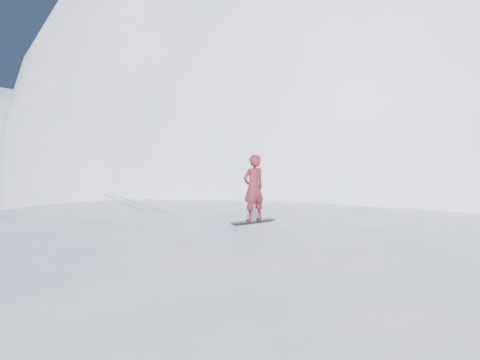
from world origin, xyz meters
The scene contains 8 objects.
ground centered at (0.00, 0.00, 0.00)m, with size 400.00×400.00×0.00m, color white.
near_ridge centered at (1.00, 3.00, 0.00)m, with size 36.00×28.00×4.80m, color white.
summit_peak centered at (22.00, 26.00, 0.00)m, with size 60.00×56.00×56.00m, color white.
peak_shoulder centered at (10.00, 20.00, 0.00)m, with size 28.00×24.00×18.00m, color white.
wind_bumps centered at (-0.56, 2.12, 0.00)m, with size 16.00×14.40×1.00m.
snowboard centered at (0.88, 0.35, 2.41)m, with size 1.41×0.26×0.02m, color black.
snowboarder centered at (0.88, 0.35, 3.35)m, with size 0.68×0.44×1.86m, color maroon.
board_tracks centered at (-1.65, 5.91, 2.42)m, with size 1.40×5.96×0.04m.
Camera 1 is at (-4.47, -11.55, 4.66)m, focal length 35.00 mm.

